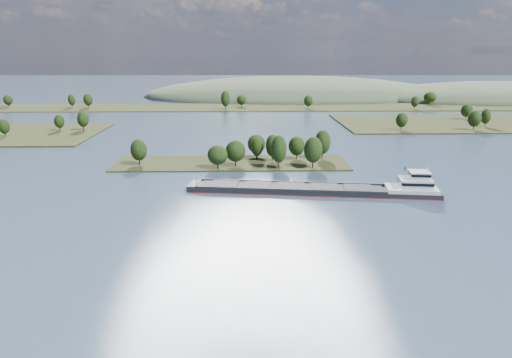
{
  "coord_description": "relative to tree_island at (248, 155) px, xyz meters",
  "views": [
    {
      "loc": [
        5.54,
        -30.6,
        47.34
      ],
      "look_at": [
        9.5,
        130.0,
        6.0
      ],
      "focal_mm": 35.0,
      "sensor_mm": 36.0,
      "label": 1
    }
  ],
  "objects": [
    {
      "name": "ground",
      "position": [
        -7.39,
        -58.99,
        -4.18
      ],
      "size": [
        1800.0,
        1800.0,
        0.0
      ],
      "primitive_type": "plane",
      "color": "#334758",
      "rests_on": "ground"
    },
    {
      "name": "back_shoreline",
      "position": [
        0.95,
        220.77,
        -3.51
      ],
      "size": [
        900.0,
        60.0,
        16.66
      ],
      "color": "#262C13",
      "rests_on": "ground"
    },
    {
      "name": "hill_east",
      "position": [
        252.61,
        291.01,
        -4.18
      ],
      "size": [
        260.0,
        140.0,
        36.0
      ],
      "primitive_type": "ellipsoid",
      "color": "#435037",
      "rests_on": "ground"
    },
    {
      "name": "tree_island",
      "position": [
        0.0,
        0.0,
        0.0
      ],
      "size": [
        100.0,
        31.26,
        14.9
      ],
      "color": "#262C13",
      "rests_on": "ground"
    },
    {
      "name": "cargo_barge",
      "position": [
        27.62,
        -45.51,
        -2.72
      ],
      "size": [
        86.53,
        22.2,
        11.62
      ],
      "color": "black",
      "rests_on": "ground"
    },
    {
      "name": "hill_west",
      "position": [
        52.61,
        321.01,
        -4.18
      ],
      "size": [
        320.0,
        160.0,
        44.0
      ],
      "primitive_type": "ellipsoid",
      "color": "#435037",
      "rests_on": "ground"
    }
  ]
}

